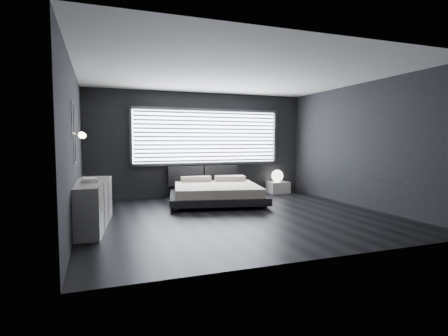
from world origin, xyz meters
name	(u,v)px	position (x,y,z in m)	size (l,w,h in m)	color
room	(239,146)	(0.00, 0.00, 1.40)	(6.04, 6.00, 2.80)	black
window	(208,137)	(0.20, 2.70, 1.61)	(4.14, 0.09, 1.52)	white
headboard	(204,175)	(0.05, 2.64, 0.57)	(1.96, 0.16, 0.52)	black
sconce_near	(81,135)	(-2.88, 0.05, 1.60)	(0.18, 0.11, 0.11)	silver
sconce_far	(83,136)	(-2.88, 0.65, 1.60)	(0.18, 0.11, 0.11)	silver
wall_art_upper	(73,118)	(-2.98, -0.55, 1.85)	(0.01, 0.48, 0.48)	#47474C
wall_art_lower	(75,148)	(-2.98, -0.30, 1.38)	(0.01, 0.48, 0.48)	#47474C
bed	(216,192)	(0.06, 1.59, 0.27)	(2.60, 2.53, 0.57)	black
nightstand	(278,187)	(2.23, 2.45, 0.17)	(0.57, 0.47, 0.33)	silver
orb_lamp	(277,176)	(2.23, 2.50, 0.50)	(0.33, 0.33, 0.33)	white
dresser	(90,205)	(-2.78, 0.00, 0.40)	(0.81, 2.05, 0.80)	silver
book_stack	(90,180)	(-2.76, -0.08, 0.83)	(0.27, 0.36, 0.07)	silver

